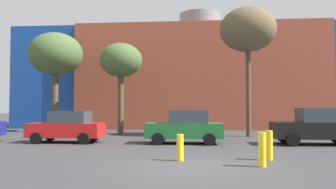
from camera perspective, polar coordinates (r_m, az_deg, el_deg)
name	(u,v)px	position (r m, az deg, el deg)	size (l,w,h in m)	color
ground_plane	(188,166)	(11.08, 3.34, -11.73)	(200.00, 200.00, 0.00)	#38383A
building_backdrop	(200,80)	(34.00, 5.32, 2.46)	(33.64, 10.86, 11.10)	#9E4733
parked_car_1	(67,127)	(18.96, -16.38, -5.17)	(3.83, 1.88, 1.66)	red
parked_car_2	(185,127)	(17.69, 2.88, -5.41)	(3.93, 1.93, 1.70)	#1E662D
parked_car_3	(317,126)	(18.65, 23.50, -4.88)	(4.20, 2.06, 1.82)	black
bare_tree_0	(56,55)	(27.03, -18.17, 6.26)	(3.97, 3.97, 7.42)	brown
bare_tree_1	(121,61)	(24.50, -7.82, 5.45)	(2.99, 2.99, 6.39)	brown
bare_tree_2	(248,30)	(23.02, 13.11, 10.33)	(3.60, 3.60, 8.31)	brown
bollard_yellow_0	(269,145)	(12.63, 16.46, -8.10)	(0.24, 0.24, 1.04)	yellow
bollard_yellow_1	(262,150)	(11.17, 15.35, -8.80)	(0.24, 0.24, 1.07)	yellow
bollard_yellow_2	(180,148)	(12.01, 2.02, -8.79)	(0.24, 0.24, 0.91)	yellow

